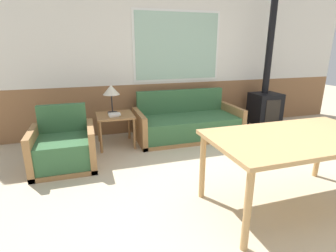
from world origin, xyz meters
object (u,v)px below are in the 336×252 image
(couch, at_px, (187,124))
(table_lamp, at_px, (111,91))
(side_table, at_px, (115,119))
(wood_stove, at_px, (265,99))
(dining_table, at_px, (296,143))
(armchair, at_px, (64,149))

(couch, distance_m, table_lamp, 1.43)
(side_table, bearing_deg, wood_stove, 2.08)
(couch, distance_m, side_table, 1.26)
(table_lamp, distance_m, dining_table, 2.77)
(armchair, bearing_deg, wood_stove, 10.09)
(side_table, bearing_deg, table_lamp, 104.64)
(side_table, xyz_separation_m, dining_table, (1.46, -2.23, 0.23))
(side_table, height_order, dining_table, dining_table)
(armchair, distance_m, side_table, 0.97)
(dining_table, relative_size, wood_stove, 0.68)
(armchair, relative_size, dining_table, 0.48)
(couch, distance_m, armchair, 2.09)
(table_lamp, distance_m, wood_stove, 2.94)
(side_table, relative_size, dining_table, 0.34)
(table_lamp, height_order, dining_table, table_lamp)
(couch, height_order, armchair, couch)
(couch, relative_size, dining_table, 1.07)
(table_lamp, bearing_deg, couch, -3.81)
(couch, distance_m, wood_stove, 1.69)
(side_table, distance_m, table_lamp, 0.45)
(table_lamp, bearing_deg, wood_stove, 0.11)
(side_table, xyz_separation_m, table_lamp, (-0.03, 0.10, 0.44))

